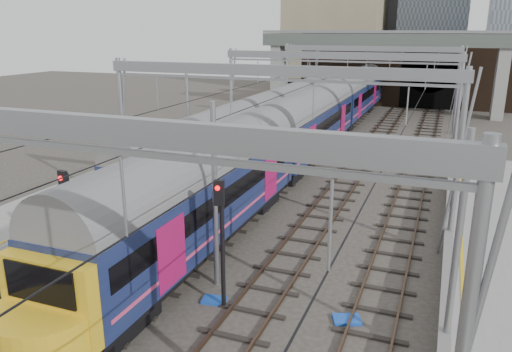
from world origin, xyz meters
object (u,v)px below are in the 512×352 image
at_px(train_main, 335,106).
at_px(train_second, 278,114).
at_px(signal_near_centre, 221,229).
at_px(signal_near_left, 70,216).

relative_size(train_main, train_second, 1.55).
bearing_deg(train_main, signal_near_centre, -84.52).
distance_m(train_main, signal_near_left, 31.67).
height_order(train_main, signal_near_centre, train_main).
relative_size(train_main, signal_near_left, 15.19).
xyz_separation_m(signal_near_left, signal_near_centre, (5.53, 0.89, 0.01)).
bearing_deg(signal_near_centre, signal_near_left, 177.98).
relative_size(train_main, signal_near_centre, 15.14).
distance_m(train_main, train_second, 5.87).
bearing_deg(train_main, signal_near_left, -94.70).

